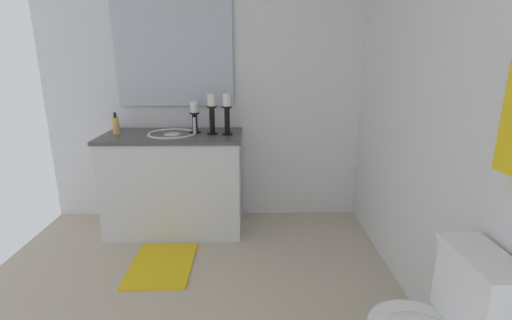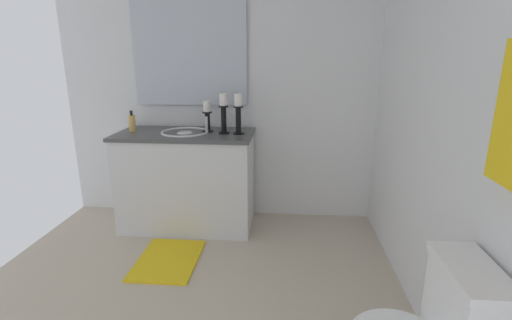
{
  "view_description": "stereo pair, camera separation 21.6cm",
  "coord_description": "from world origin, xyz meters",
  "px_view_note": "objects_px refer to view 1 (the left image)",
  "views": [
    {
      "loc": [
        2.02,
        0.4,
        1.48
      ],
      "look_at": [
        -0.1,
        0.44,
        0.88
      ],
      "focal_mm": 26.04,
      "sensor_mm": 36.0,
      "label": 1
    },
    {
      "loc": [
        2.01,
        0.62,
        1.48
      ],
      "look_at": [
        -0.1,
        0.44,
        0.88
      ],
      "focal_mm": 26.04,
      "sensor_mm": 36.0,
      "label": 2
    }
  ],
  "objects_px": {
    "candle_holder_short": "(212,113)",
    "candle_holder_mid": "(195,116)",
    "bath_mat": "(162,265)",
    "vanity_cabinet": "(175,182)",
    "sink_basin": "(172,139)",
    "mirror": "(174,54)",
    "candle_holder_tall": "(227,113)",
    "soap_bottle": "(116,125)"
  },
  "relations": [
    {
      "from": "mirror",
      "to": "candle_holder_short",
      "type": "bearing_deg",
      "value": 50.36
    },
    {
      "from": "sink_basin",
      "to": "soap_bottle",
      "type": "height_order",
      "value": "soap_bottle"
    },
    {
      "from": "vanity_cabinet",
      "to": "candle_holder_short",
      "type": "height_order",
      "value": "candle_holder_short"
    },
    {
      "from": "mirror",
      "to": "candle_holder_short",
      "type": "height_order",
      "value": "mirror"
    },
    {
      "from": "mirror",
      "to": "candle_holder_short",
      "type": "distance_m",
      "value": 0.64
    },
    {
      "from": "candle_holder_mid",
      "to": "vanity_cabinet",
      "type": "bearing_deg",
      "value": -70.85
    },
    {
      "from": "candle_holder_tall",
      "to": "bath_mat",
      "type": "relative_size",
      "value": 0.55
    },
    {
      "from": "vanity_cabinet",
      "to": "mirror",
      "type": "distance_m",
      "value": 1.1
    },
    {
      "from": "sink_basin",
      "to": "mirror",
      "type": "height_order",
      "value": "mirror"
    },
    {
      "from": "bath_mat",
      "to": "candle_holder_mid",
      "type": "bearing_deg",
      "value": 165.0
    },
    {
      "from": "candle_holder_short",
      "to": "bath_mat",
      "type": "distance_m",
      "value": 1.24
    },
    {
      "from": "candle_holder_tall",
      "to": "candle_holder_mid",
      "type": "height_order",
      "value": "candle_holder_tall"
    },
    {
      "from": "mirror",
      "to": "soap_bottle",
      "type": "distance_m",
      "value": 0.78
    },
    {
      "from": "sink_basin",
      "to": "candle_holder_tall",
      "type": "xyz_separation_m",
      "value": [
        0.02,
        0.46,
        0.22
      ]
    },
    {
      "from": "sink_basin",
      "to": "candle_holder_tall",
      "type": "distance_m",
      "value": 0.51
    },
    {
      "from": "bath_mat",
      "to": "sink_basin",
      "type": "bearing_deg",
      "value": 179.91
    },
    {
      "from": "soap_bottle",
      "to": "candle_holder_short",
      "type": "bearing_deg",
      "value": 89.28
    },
    {
      "from": "candle_holder_short",
      "to": "bath_mat",
      "type": "bearing_deg",
      "value": -28.27
    },
    {
      "from": "sink_basin",
      "to": "candle_holder_short",
      "type": "height_order",
      "value": "candle_holder_short"
    },
    {
      "from": "vanity_cabinet",
      "to": "sink_basin",
      "type": "height_order",
      "value": "sink_basin"
    },
    {
      "from": "candle_holder_tall",
      "to": "soap_bottle",
      "type": "relative_size",
      "value": 1.85
    },
    {
      "from": "sink_basin",
      "to": "mirror",
      "type": "bearing_deg",
      "value": -179.8
    },
    {
      "from": "mirror",
      "to": "candle_holder_mid",
      "type": "height_order",
      "value": "mirror"
    },
    {
      "from": "mirror",
      "to": "candle_holder_mid",
      "type": "distance_m",
      "value": 0.58
    },
    {
      "from": "candle_holder_mid",
      "to": "bath_mat",
      "type": "bearing_deg",
      "value": -15.0
    },
    {
      "from": "bath_mat",
      "to": "candle_holder_tall",
      "type": "bearing_deg",
      "value": 142.77
    },
    {
      "from": "vanity_cabinet",
      "to": "sink_basin",
      "type": "distance_m",
      "value": 0.38
    },
    {
      "from": "mirror",
      "to": "sink_basin",
      "type": "bearing_deg",
      "value": 0.2
    },
    {
      "from": "candle_holder_tall",
      "to": "soap_bottle",
      "type": "height_order",
      "value": "candle_holder_tall"
    },
    {
      "from": "mirror",
      "to": "candle_holder_short",
      "type": "relative_size",
      "value": 3.05
    },
    {
      "from": "candle_holder_mid",
      "to": "bath_mat",
      "type": "relative_size",
      "value": 0.44
    },
    {
      "from": "candle_holder_mid",
      "to": "sink_basin",
      "type": "bearing_deg",
      "value": -70.75
    },
    {
      "from": "mirror",
      "to": "candle_holder_short",
      "type": "xyz_separation_m",
      "value": [
        0.28,
        0.34,
        -0.46
      ]
    },
    {
      "from": "candle_holder_short",
      "to": "candle_holder_mid",
      "type": "distance_m",
      "value": 0.17
    },
    {
      "from": "vanity_cabinet",
      "to": "candle_holder_short",
      "type": "bearing_deg",
      "value": 90.19
    },
    {
      "from": "candle_holder_tall",
      "to": "candle_holder_short",
      "type": "bearing_deg",
      "value": -98.54
    },
    {
      "from": "vanity_cabinet",
      "to": "sink_basin",
      "type": "bearing_deg",
      "value": 90.0
    },
    {
      "from": "vanity_cabinet",
      "to": "bath_mat",
      "type": "height_order",
      "value": "vanity_cabinet"
    },
    {
      "from": "mirror",
      "to": "bath_mat",
      "type": "relative_size",
      "value": 1.68
    },
    {
      "from": "vanity_cabinet",
      "to": "mirror",
      "type": "bearing_deg",
      "value": 179.99
    },
    {
      "from": "candle_holder_tall",
      "to": "candle_holder_short",
      "type": "xyz_separation_m",
      "value": [
        -0.02,
        -0.12,
        -0.0
      ]
    },
    {
      "from": "soap_bottle",
      "to": "mirror",
      "type": "bearing_deg",
      "value": 120.39
    }
  ]
}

